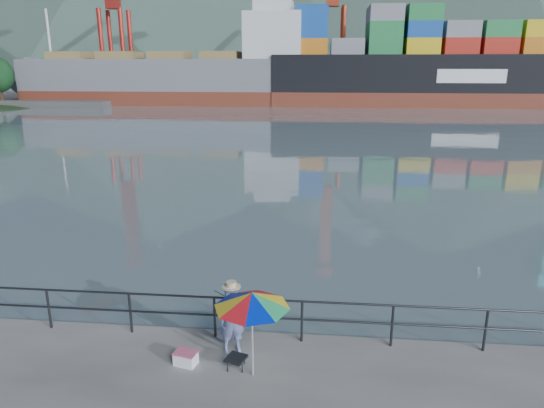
{
  "coord_description": "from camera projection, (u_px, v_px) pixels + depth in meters",
  "views": [
    {
      "loc": [
        3.28,
        -8.08,
        6.06
      ],
      "look_at": [
        1.9,
        6.0,
        2.0
      ],
      "focal_mm": 32.0,
      "sensor_mm": 36.0,
      "label": 1
    }
  ],
  "objects": [
    {
      "name": "harbor_water",
      "position": [
        309.0,
        88.0,
        134.07
      ],
      "size": [
        500.0,
        280.0,
        0.0
      ],
      "primitive_type": "cube",
      "color": "slate",
      "rests_on": "ground"
    },
    {
      "name": "far_dock",
      "position": [
        354.0,
        96.0,
        97.74
      ],
      "size": [
        200.0,
        40.0,
        0.4
      ],
      "primitive_type": "cube",
      "color": "#514F4C",
      "rests_on": "ground"
    },
    {
      "name": "guardrail",
      "position": [
        172.0,
        314.0,
        11.19
      ],
      "size": [
        22.0,
        0.06,
        1.03
      ],
      "color": "#2D3033",
      "rests_on": "ground"
    },
    {
      "name": "port_cranes",
      "position": [
        485.0,
        5.0,
        82.76
      ],
      "size": [
        116.0,
        28.0,
        38.4
      ],
      "color": "red",
      "rests_on": "ground"
    },
    {
      "name": "container_stacks",
      "position": [
        472.0,
        81.0,
        95.48
      ],
      "size": [
        58.0,
        5.4,
        7.8
      ],
      "color": "#194CA5",
      "rests_on": "ground"
    },
    {
      "name": "fisherman",
      "position": [
        232.0,
        320.0,
        10.46
      ],
      "size": [
        0.64,
        0.52,
        1.53
      ],
      "primitive_type": "imported",
      "rotation": [
        0.0,
        0.0,
        0.31
      ],
      "color": "#2C3D98",
      "rests_on": "ground"
    },
    {
      "name": "beach_umbrella",
      "position": [
        252.0,
        300.0,
        9.38
      ],
      "size": [
        1.56,
        1.56,
        1.84
      ],
      "color": "white",
      "rests_on": "ground"
    },
    {
      "name": "folding_stool",
      "position": [
        236.0,
        362.0,
        10.05
      ],
      "size": [
        0.49,
        0.49,
        0.25
      ],
      "color": "black",
      "rests_on": "ground"
    },
    {
      "name": "cooler_bag",
      "position": [
        186.0,
        359.0,
        10.16
      ],
      "size": [
        0.51,
        0.4,
        0.26
      ],
      "primitive_type": "cube",
      "rotation": [
        0.0,
        0.0,
        -0.25
      ],
      "color": "white",
      "rests_on": "ground"
    },
    {
      "name": "fishing_rod",
      "position": [
        230.0,
        333.0,
        11.38
      ],
      "size": [
        0.3,
        1.72,
        1.23
      ],
      "primitive_type": "cylinder",
      "rotation": [
        0.96,
        0.0,
        -0.16
      ],
      "color": "black",
      "rests_on": "ground"
    },
    {
      "name": "bulk_carrier",
      "position": [
        188.0,
        77.0,
        80.14
      ],
      "size": [
        50.79,
        8.79,
        14.5
      ],
      "color": "maroon",
      "rests_on": "ground"
    },
    {
      "name": "container_ship",
      "position": [
        474.0,
        67.0,
        75.8
      ],
      "size": [
        59.54,
        9.92,
        18.1
      ],
      "color": "maroon",
      "rests_on": "ground"
    }
  ]
}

